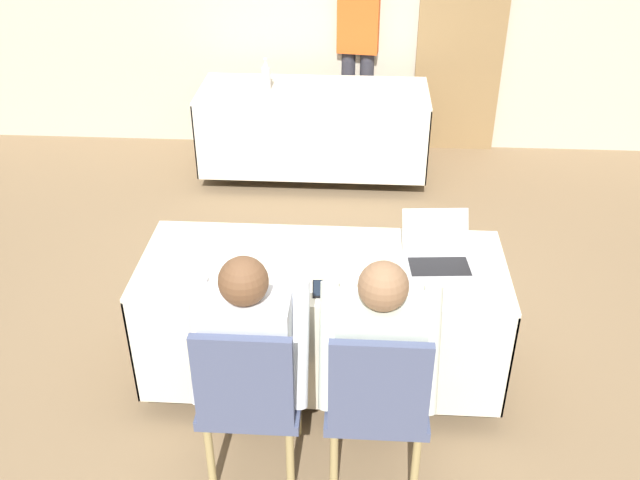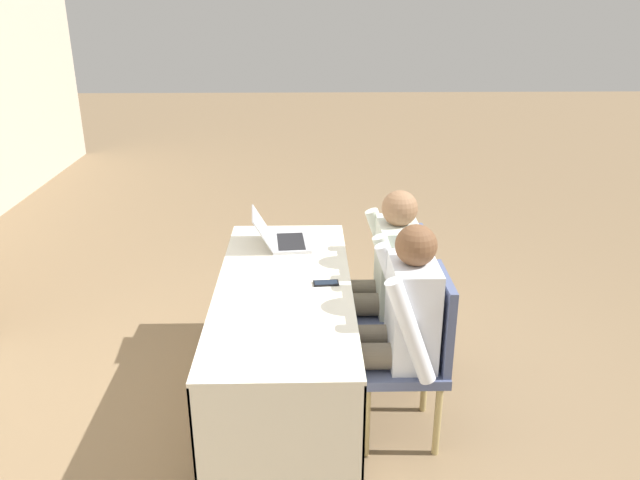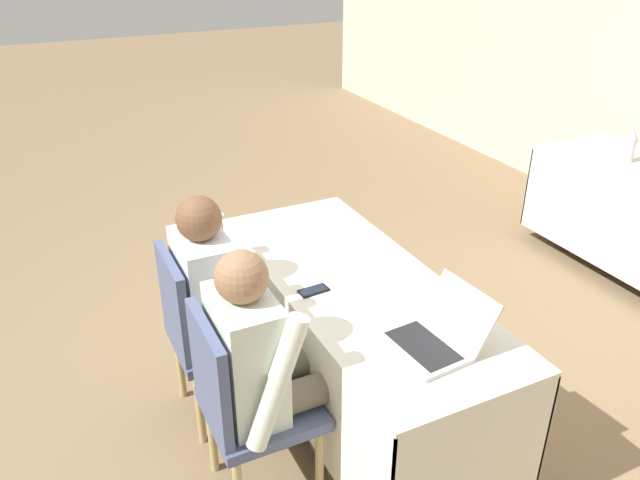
% 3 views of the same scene
% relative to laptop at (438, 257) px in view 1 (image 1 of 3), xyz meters
% --- Properties ---
extents(ground_plane, '(24.00, 24.00, 0.00)m').
position_rel_laptop_xyz_m(ground_plane, '(-0.56, -0.03, -0.78)').
color(ground_plane, '#846B4C').
extents(conference_table_near, '(1.79, 0.71, 0.74)m').
position_rel_laptop_xyz_m(conference_table_near, '(-0.56, -0.03, -0.23)').
color(conference_table_near, silver).
rests_on(conference_table_near, ground_plane).
extents(conference_table_far, '(1.79, 0.71, 0.74)m').
position_rel_laptop_xyz_m(conference_table_far, '(-0.77, 2.40, -0.23)').
color(conference_table_far, silver).
rests_on(conference_table_far, ground_plane).
extents(laptop, '(0.35, 0.37, 0.21)m').
position_rel_laptop_xyz_m(laptop, '(0.00, 0.00, 0.00)').
color(laptop, '#B7B7BC').
rests_on(laptop, conference_table_near).
extents(cell_phone, '(0.07, 0.14, 0.01)m').
position_rel_laptop_xyz_m(cell_phone, '(-0.56, -0.25, -0.04)').
color(cell_phone, black).
rests_on(cell_phone, conference_table_near).
extents(paper_beside_laptop, '(0.24, 0.32, 0.00)m').
position_rel_laptop_xyz_m(paper_beside_laptop, '(-0.49, 0.02, -0.04)').
color(paper_beside_laptop, white).
rests_on(paper_beside_laptop, conference_table_near).
extents(water_bottle, '(0.07, 0.07, 0.25)m').
position_rel_laptop_xyz_m(water_bottle, '(-1.14, 2.39, 0.07)').
color(water_bottle, '#B7B7C1').
rests_on(water_bottle, conference_table_far).
extents(chair_near_left, '(0.44, 0.44, 0.90)m').
position_rel_laptop_xyz_m(chair_near_left, '(-0.83, -0.69, -0.28)').
color(chair_near_left, tan).
rests_on(chair_near_left, ground_plane).
extents(chair_near_right, '(0.44, 0.44, 0.90)m').
position_rel_laptop_xyz_m(chair_near_right, '(-0.29, -0.69, -0.28)').
color(chair_near_right, tan).
rests_on(chair_near_right, ground_plane).
extents(person_checkered_shirt, '(0.50, 0.52, 1.16)m').
position_rel_laptop_xyz_m(person_checkered_shirt, '(-0.83, -0.58, -0.12)').
color(person_checkered_shirt, '#665B4C').
rests_on(person_checkered_shirt, ground_plane).
extents(person_white_shirt, '(0.50, 0.52, 1.16)m').
position_rel_laptop_xyz_m(person_white_shirt, '(-0.29, -0.58, -0.12)').
color(person_white_shirt, '#665B4C').
rests_on(person_white_shirt, ground_plane).
extents(person_red_shirt, '(0.36, 0.24, 1.59)m').
position_rel_laptop_xyz_m(person_red_shirt, '(-0.44, 3.06, 0.13)').
color(person_red_shirt, '#33333D').
rests_on(person_red_shirt, ground_plane).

